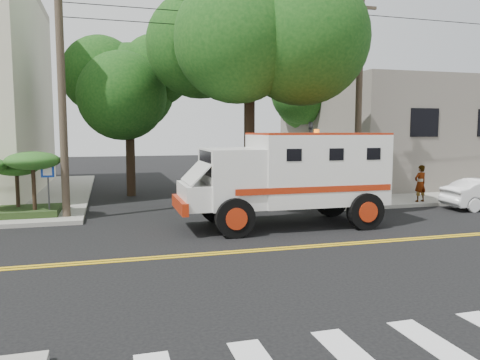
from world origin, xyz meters
name	(u,v)px	position (x,y,z in m)	size (l,w,h in m)	color
ground	(266,250)	(0.00, 0.00, 0.00)	(100.00, 100.00, 0.00)	black
sidewalk_ne	(399,181)	(13.50, 13.50, 0.07)	(17.00, 17.00, 0.15)	gray
building_right	(416,132)	(15.00, 14.00, 3.15)	(14.00, 12.00, 6.00)	slate
utility_pole_left	(62,95)	(-5.60, 6.00, 4.50)	(0.28, 0.28, 9.00)	#382D23
utility_pole_right	(359,101)	(6.30, 6.20, 4.50)	(0.28, 0.28, 9.00)	#382D23
tree_main	(262,30)	(1.94, 6.21, 7.20)	(6.08, 5.70, 9.85)	black
tree_left	(136,79)	(-2.68, 11.79, 5.73)	(4.48, 4.20, 7.70)	black
tree_right	(317,86)	(8.84, 15.77, 6.09)	(4.80, 4.50, 8.20)	black
traffic_signal	(310,156)	(3.80, 5.60, 2.23)	(0.15, 0.18, 3.60)	#3F3F42
accessibility_sign	(48,183)	(-6.20, 6.17, 1.37)	(0.45, 0.10, 2.02)	#3F3F42
palm_planter	(13,175)	(-7.44, 6.62, 1.65)	(3.52, 2.63, 2.36)	#1E3314
armored_truck	(291,173)	(1.89, 2.89, 1.81)	(7.00, 2.88, 3.18)	silver
pedestrian_a	(420,183)	(9.01, 5.50, 0.95)	(0.59, 0.39, 1.61)	gray
pedestrian_b	(370,183)	(6.51, 5.50, 1.05)	(0.87, 0.68, 1.80)	gray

